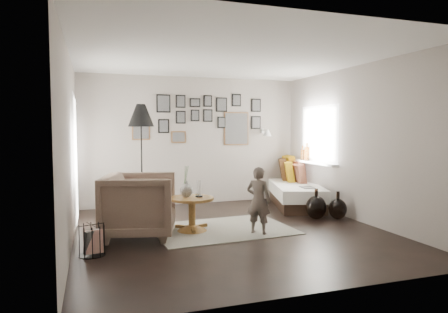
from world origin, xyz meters
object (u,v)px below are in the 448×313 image
object	(u,v)px
pedestal_table	(192,216)
demijohn_small	(338,209)
vase	(186,188)
armchair	(140,205)
demijohn_large	(316,207)
daybed	(293,190)
floor_lamp	(141,120)
magazine_basket	(92,240)
child	(258,201)

from	to	relation	value
pedestal_table	demijohn_small	bearing A→B (deg)	0.08
vase	demijohn_small	world-z (taller)	vase
armchair	demijohn_large	world-z (taller)	armchair
vase	daybed	distance (m)	2.90
armchair	floor_lamp	xyz separation A→B (m)	(0.21, 1.48, 1.25)
daybed	demijohn_small	world-z (taller)	daybed
floor_lamp	magazine_basket	world-z (taller)	floor_lamp
vase	armchair	size ratio (longest dim) A/B	0.47
pedestal_table	daybed	xyz separation A→B (m)	(2.45, 1.38, 0.06)
floor_lamp	demijohn_large	xyz separation A→B (m)	(2.79, -1.29, -1.51)
pedestal_table	armchair	distance (m)	0.81
armchair	pedestal_table	bearing A→B (deg)	-71.34
demijohn_small	daybed	bearing A→B (deg)	94.66
daybed	magazine_basket	distance (m)	4.43
pedestal_table	demijohn_large	size ratio (longest dim) A/B	1.26
child	demijohn_large	bearing A→B (deg)	-113.51
floor_lamp	vase	bearing A→B (deg)	-70.53
pedestal_table	magazine_basket	distance (m)	1.61
armchair	child	distance (m)	1.72
magazine_basket	demijohn_large	distance (m)	3.75
vase	armchair	world-z (taller)	vase
demijohn_small	child	xyz separation A→B (m)	(-1.67, -0.46, 0.32)
daybed	child	size ratio (longest dim) A/B	2.12
armchair	demijohn_small	xyz separation A→B (m)	(3.34, 0.06, -0.28)
armchair	floor_lamp	bearing A→B (deg)	6.28
vase	daybed	world-z (taller)	vase
daybed	armchair	size ratio (longest dim) A/B	2.10
child	magazine_basket	bearing A→B (deg)	49.35
pedestal_table	vase	bearing A→B (deg)	165.96
floor_lamp	child	xyz separation A→B (m)	(1.46, -1.88, -1.21)
vase	daybed	size ratio (longest dim) A/B	0.22
pedestal_table	floor_lamp	xyz separation A→B (m)	(-0.57, 1.42, 1.47)
daybed	demijohn_large	distance (m)	1.29
pedestal_table	demijohn_large	distance (m)	2.22
floor_lamp	demijohn_large	size ratio (longest dim) A/B	3.76
vase	daybed	xyz separation A→B (m)	(2.53, 1.36, -0.36)
pedestal_table	vase	size ratio (longest dim) A/B	1.40
daybed	child	distance (m)	2.42
armchair	floor_lamp	distance (m)	1.95
daybed	demijohn_large	xyz separation A→B (m)	(-0.24, -1.26, -0.10)
demijohn_large	demijohn_small	size ratio (longest dim) A/B	1.10
pedestal_table	daybed	size ratio (longest dim) A/B	0.31
pedestal_table	armchair	world-z (taller)	armchair
demijohn_large	demijohn_small	xyz separation A→B (m)	(0.35, -0.12, -0.02)
child	floor_lamp	bearing A→B (deg)	-9.41
pedestal_table	demijohn_large	bearing A→B (deg)	3.20
vase	demijohn_small	bearing A→B (deg)	-0.36
demijohn_large	daybed	bearing A→B (deg)	79.34
daybed	magazine_basket	world-z (taller)	daybed
daybed	demijohn_large	size ratio (longest dim) A/B	4.01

